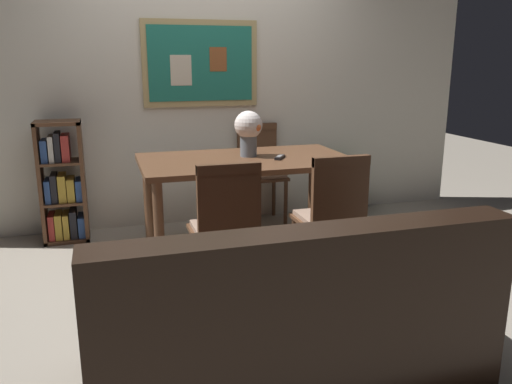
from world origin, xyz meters
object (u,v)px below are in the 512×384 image
(leather_couch, at_px, (289,321))
(bookshelf, at_px, (63,187))
(flower_vase, at_px, (248,129))
(dining_chair_near_right, at_px, (333,210))
(dining_table, at_px, (246,170))
(tv_remote, at_px, (280,157))
(dining_chair_far_right, at_px, (260,164))
(dining_chair_near_left, at_px, (226,221))
(potted_ivy, at_px, (350,184))

(leather_couch, height_order, bookshelf, bookshelf)
(flower_vase, bearing_deg, dining_chair_near_right, -69.85)
(dining_table, height_order, tv_remote, tv_remote)
(dining_chair_far_right, bearing_deg, dining_table, -114.35)
(dining_chair_far_right, distance_m, leather_couch, 2.59)
(dining_chair_far_right, relative_size, flower_vase, 2.57)
(dining_chair_near_left, height_order, tv_remote, dining_chair_near_left)
(dining_table, bearing_deg, tv_remote, -20.59)
(dining_chair_near_right, height_order, bookshelf, bookshelf)
(dining_chair_near_right, bearing_deg, dining_chair_near_left, -177.99)
(tv_remote, bearing_deg, dining_chair_far_right, 82.77)
(dining_chair_near_left, bearing_deg, dining_table, 66.26)
(dining_table, bearing_deg, dining_chair_near_right, -65.62)
(dining_chair_near_left, height_order, bookshelf, bookshelf)
(dining_chair_far_right, distance_m, potted_ivy, 0.97)
(dining_chair_far_right, height_order, leather_couch, dining_chair_far_right)
(potted_ivy, bearing_deg, dining_chair_near_left, -136.20)
(dining_chair_near_right, bearing_deg, dining_chair_far_right, 90.39)
(dining_chair_far_right, bearing_deg, potted_ivy, -1.29)
(dining_chair_far_right, relative_size, tv_remote, 5.91)
(potted_ivy, bearing_deg, flower_vase, -151.37)
(potted_ivy, distance_m, flower_vase, 1.57)
(dining_chair_far_right, height_order, bookshelf, bookshelf)
(dining_table, xyz_separation_m, dining_chair_near_left, (-0.36, -0.82, -0.13))
(dining_chair_near_right, relative_size, tv_remote, 5.91)
(dining_chair_near_left, bearing_deg, potted_ivy, 43.80)
(dining_table, xyz_separation_m, tv_remote, (0.24, -0.09, 0.10))
(bookshelf, xyz_separation_m, flower_vase, (1.43, -0.62, 0.50))
(dining_chair_near_left, xyz_separation_m, flower_vase, (0.40, 0.90, 0.43))
(dining_chair_near_left, height_order, potted_ivy, dining_chair_near_left)
(potted_ivy, distance_m, tv_remote, 1.42)
(dining_chair_near_left, bearing_deg, tv_remote, 50.53)
(tv_remote, bearing_deg, dining_table, 159.41)
(leather_couch, distance_m, bookshelf, 2.67)
(dining_table, distance_m, flower_vase, 0.31)
(potted_ivy, relative_size, flower_vase, 1.62)
(dining_table, bearing_deg, dining_chair_near_left, -113.74)
(dining_chair_near_left, bearing_deg, flower_vase, 65.87)
(leather_couch, bearing_deg, dining_chair_near_right, 55.12)
(dining_chair_near_left, bearing_deg, bookshelf, 124.04)
(dining_chair_far_right, xyz_separation_m, dining_chair_near_left, (-0.71, -1.60, 0.00))
(dining_chair_near_left, height_order, leather_couch, dining_chair_near_left)
(dining_chair_far_right, bearing_deg, dining_chair_near_right, -89.61)
(dining_table, relative_size, tv_remote, 10.45)
(dining_chair_near_right, xyz_separation_m, bookshelf, (-1.75, 1.50, -0.07))
(dining_chair_near_right, height_order, leather_couch, dining_chair_near_right)
(dining_chair_near_left, relative_size, bookshelf, 0.90)
(dining_table, height_order, potted_ivy, dining_table)
(flower_vase, height_order, tv_remote, flower_vase)
(flower_vase, relative_size, tv_remote, 2.30)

